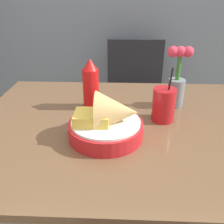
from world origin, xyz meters
The scene contains 6 objects.
dining_table centered at (0.00, 0.00, 0.66)m, with size 1.10×0.88×0.76m.
chair_far_window centered at (0.11, 0.87, 0.53)m, with size 0.40×0.40×0.89m.
food_basket centered at (-0.03, -0.10, 0.82)m, with size 0.25×0.25×0.16m.
ketchup_bottle centered at (-0.11, 0.13, 0.86)m, with size 0.07×0.07×0.21m.
drink_cup centered at (0.17, 0.03, 0.82)m, with size 0.09×0.09×0.22m.
flower_vase centered at (0.24, 0.16, 0.87)m, with size 0.10×0.07×0.25m.
Camera 1 is at (0.02, -0.82, 1.22)m, focal length 40.00 mm.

